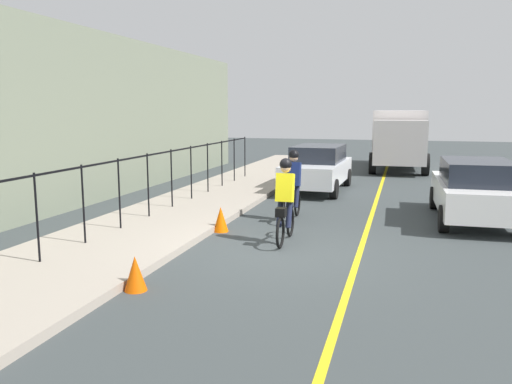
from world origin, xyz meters
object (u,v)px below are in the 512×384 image
Objects in this scene: box_truck_background at (399,136)px; traffic_cone_near at (221,219)px; cyclist_lead at (293,186)px; cyclist_follow at (285,201)px; traffic_cone_far at (135,273)px; parked_sedan_rear at (318,167)px; patrol_sedan at (475,190)px.

traffic_cone_near is (-14.73, 3.80, -1.25)m from box_truck_background.
cyclist_lead is 2.31m from cyclist_follow.
cyclist_lead reaches higher than traffic_cone_far.
cyclist_follow is 3.08× the size of traffic_cone_near.
box_truck_background is at bearing 163.49° from parked_sedan_rear.
cyclist_lead is 0.41× the size of parked_sedan_rear.
patrol_sedan is 7.90× the size of traffic_cone_far.
cyclist_lead is at bearing 4.29° from parked_sedan_rear.
box_truck_background reaches higher than cyclist_follow.
cyclist_follow is at bearing 128.46° from patrol_sedan.
traffic_cone_far is at bearing -3.77° from parked_sedan_rear.
parked_sedan_rear is 11.03m from traffic_cone_far.
patrol_sedan reaches higher than traffic_cone_far.
cyclist_lead is 0.41× the size of patrol_sedan.
cyclist_lead reaches higher than traffic_cone_near.
parked_sedan_rear is 6.94m from traffic_cone_near.
box_truck_background is at bearing -11.22° from traffic_cone_far.
cyclist_follow is 15.50m from box_truck_background.
box_truck_background is 19.27m from traffic_cone_far.
traffic_cone_near is (-1.67, 1.37, -0.61)m from cyclist_lead.
traffic_cone_near is at bearing 114.72° from patrol_sedan.
cyclist_lead reaches higher than parked_sedan_rear.
cyclist_follow is at bearing -24.60° from traffic_cone_far.
cyclist_lead is 5.15m from parked_sedan_rear.
box_truck_background is (13.06, -2.43, 0.64)m from cyclist_lead.
parked_sedan_rear reaches higher than traffic_cone_near.
cyclist_follow is 3.93m from traffic_cone_far.
parked_sedan_rear is at bearing -5.73° from traffic_cone_far.
traffic_cone_far is at bearing 154.56° from cyclist_follow.
box_truck_background is (11.89, 2.03, 0.73)m from patrol_sedan.
cyclist_lead and cyclist_follow have the same top height.
cyclist_lead is at bearing 6.75° from cyclist_follow.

